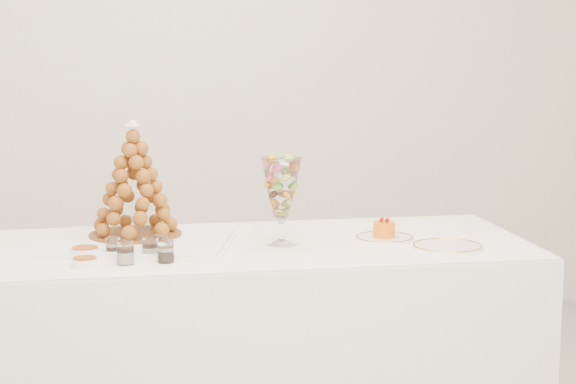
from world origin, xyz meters
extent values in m
cube|color=silver|center=(0.00, 2.00, 1.40)|extent=(4.50, 0.04, 2.80)
cube|color=white|center=(-0.01, 0.39, 0.39)|extent=(2.12, 0.97, 0.77)
cube|color=white|center=(-0.01, 0.39, 0.78)|extent=(2.11, 0.96, 0.01)
cube|color=white|center=(-0.36, 0.45, 0.80)|extent=(0.72, 0.63, 0.02)
cylinder|color=white|center=(0.13, 0.35, 0.79)|extent=(0.11, 0.11, 0.02)
cylinder|color=white|center=(0.13, 0.35, 0.84)|extent=(0.02, 0.02, 0.08)
sphere|color=white|center=(0.13, 0.35, 0.88)|extent=(0.04, 0.04, 0.04)
cylinder|color=white|center=(0.52, 0.34, 0.79)|extent=(0.21, 0.21, 0.01)
cylinder|color=white|center=(0.68, 0.15, 0.79)|extent=(0.25, 0.25, 0.01)
cylinder|color=white|center=(-0.46, 0.30, 0.82)|extent=(0.05, 0.05, 0.07)
cylinder|color=white|center=(-0.34, 0.24, 0.82)|extent=(0.06, 0.06, 0.07)
cylinder|color=white|center=(-0.30, 0.29, 0.82)|extent=(0.06, 0.06, 0.07)
cylinder|color=white|center=(-0.43, 0.18, 0.82)|extent=(0.07, 0.07, 0.08)
cylinder|color=white|center=(-0.30, 0.17, 0.82)|extent=(0.07, 0.07, 0.07)
cylinder|color=white|center=(-0.55, 0.32, 0.80)|extent=(0.10, 0.10, 0.03)
cylinder|color=white|center=(-0.56, 0.18, 0.80)|extent=(0.08, 0.08, 0.03)
cylinder|color=brown|center=(-0.36, 0.54, 0.81)|extent=(0.33, 0.33, 0.01)
cone|color=brown|center=(-0.36, 0.54, 1.01)|extent=(0.31, 0.31, 0.40)
sphere|color=white|center=(-0.36, 0.54, 1.20)|extent=(0.04, 0.04, 0.04)
cylinder|color=orange|center=(0.52, 0.34, 0.82)|extent=(0.08, 0.08, 0.06)
sphere|color=#990A05|center=(0.53, 0.35, 0.86)|extent=(0.01, 0.01, 0.01)
sphere|color=#990A05|center=(0.51, 0.36, 0.86)|extent=(0.01, 0.01, 0.01)
sphere|color=#990A05|center=(0.50, 0.34, 0.86)|extent=(0.01, 0.01, 0.01)
sphere|color=#990A05|center=(0.52, 0.33, 0.86)|extent=(0.01, 0.01, 0.01)
camera|label=1|loc=(-0.65, -2.90, 1.50)|focal=60.00mm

